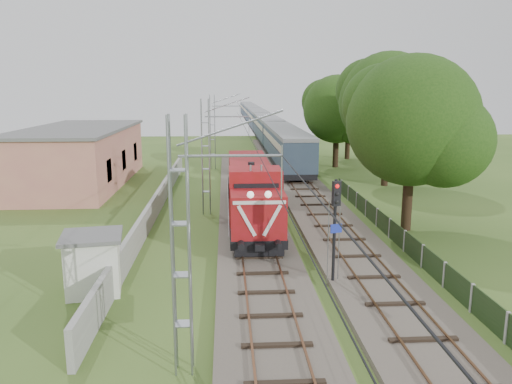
{
  "coord_description": "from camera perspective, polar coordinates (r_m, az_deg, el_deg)",
  "views": [
    {
      "loc": [
        -1.63,
        -22.31,
        8.73
      ],
      "look_at": [
        0.28,
        8.78,
        2.2
      ],
      "focal_mm": 35.0,
      "sensor_mm": 36.0,
      "label": 1
    }
  ],
  "objects": [
    {
      "name": "station_building",
      "position": [
        48.58,
        -19.51,
        3.95
      ],
      "size": [
        8.4,
        20.4,
        5.22
      ],
      "color": "#B86763",
      "rests_on": "ground"
    },
    {
      "name": "signal_post",
      "position": [
        21.85,
        9.07,
        -2.55
      ],
      "size": [
        0.53,
        0.42,
        4.88
      ],
      "color": "black",
      "rests_on": "ground"
    },
    {
      "name": "track_main",
      "position": [
        30.57,
        -0.33,
        -4.39
      ],
      "size": [
        4.2,
        70.0,
        0.45
      ],
      "color": "#6B6054",
      "rests_on": "ground"
    },
    {
      "name": "boundary_wall",
      "position": [
        35.56,
        -11.31,
        -1.36
      ],
      "size": [
        0.25,
        40.0,
        1.5
      ],
      "primitive_type": "cube",
      "color": "#9E9E99",
      "rests_on": "ground"
    },
    {
      "name": "locomotive",
      "position": [
        32.58,
        -0.58,
        0.25
      ],
      "size": [
        2.91,
        16.59,
        4.21
      ],
      "color": "black",
      "rests_on": "ground"
    },
    {
      "name": "tree_b",
      "position": [
        46.09,
        15.05,
        9.81
      ],
      "size": [
        9.17,
        8.73,
        11.88
      ],
      "color": "#342415",
      "rests_on": "ground"
    },
    {
      "name": "tree_d",
      "position": [
        63.04,
        10.62,
        8.75
      ],
      "size": [
        6.87,
        6.54,
        8.9
      ],
      "color": "#342415",
      "rests_on": "ground"
    },
    {
      "name": "coach_rake",
      "position": [
        103.23,
        0.16,
        8.45
      ],
      "size": [
        3.2,
        119.43,
        3.69
      ],
      "color": "black",
      "rests_on": "ground"
    },
    {
      "name": "relay_hut",
      "position": [
        22.86,
        -18.1,
        -7.7
      ],
      "size": [
        2.89,
        2.89,
        2.59
      ],
      "color": "silver",
      "rests_on": "ground"
    },
    {
      "name": "tree_c",
      "position": [
        56.11,
        9.35,
        9.24
      ],
      "size": [
        7.83,
        7.46,
        10.16
      ],
      "color": "#342415",
      "rests_on": "ground"
    },
    {
      "name": "fence",
      "position": [
        28.27,
        16.64,
        -5.38
      ],
      "size": [
        0.12,
        32.0,
        1.2
      ],
      "color": "black",
      "rests_on": "ground"
    },
    {
      "name": "tree_a",
      "position": [
        31.65,
        17.61,
        7.63
      ],
      "size": [
        8.29,
        7.9,
        10.75
      ],
      "color": "#342415",
      "rests_on": "ground"
    },
    {
      "name": "track_side",
      "position": [
        43.67,
        5.28,
        0.5
      ],
      "size": [
        4.2,
        80.0,
        0.45
      ],
      "color": "#6B6054",
      "rests_on": "ground"
    },
    {
      "name": "ground",
      "position": [
        24.01,
        0.62,
        -9.48
      ],
      "size": [
        140.0,
        140.0,
        0.0
      ],
      "primitive_type": "plane",
      "color": "#3B5921",
      "rests_on": "ground"
    },
    {
      "name": "catenary",
      "position": [
        34.65,
        -5.68,
        4.02
      ],
      "size": [
        3.31,
        70.0,
        8.0
      ],
      "color": "gray",
      "rests_on": "ground"
    }
  ]
}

